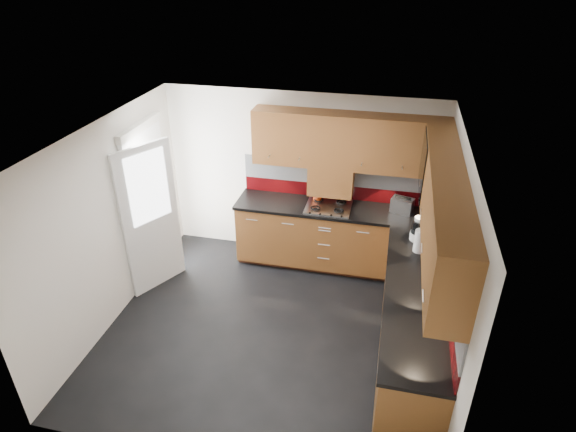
% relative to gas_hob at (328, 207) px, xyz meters
% --- Properties ---
extents(room, '(4.00, 3.80, 2.64)m').
position_rel_gas_hob_xyz_m(room, '(-0.45, -1.47, 0.54)').
color(room, black).
extents(base_cabinets, '(2.70, 3.20, 0.95)m').
position_rel_gas_hob_xyz_m(base_cabinets, '(0.62, -0.75, -0.52)').
color(base_cabinets, brown).
rests_on(base_cabinets, room).
extents(countertop, '(2.72, 3.22, 0.04)m').
position_rel_gas_hob_xyz_m(countertop, '(0.60, -0.77, -0.04)').
color(countertop, black).
rests_on(countertop, base_cabinets).
extents(backsplash, '(2.70, 3.20, 0.54)m').
position_rel_gas_hob_xyz_m(backsplash, '(0.83, -0.54, 0.25)').
color(backsplash, maroon).
rests_on(backsplash, countertop).
extents(upper_cabinets, '(2.50, 3.20, 0.72)m').
position_rel_gas_hob_xyz_m(upper_cabinets, '(0.78, -0.69, 0.88)').
color(upper_cabinets, brown).
rests_on(upper_cabinets, room).
extents(extractor_hood, '(0.60, 0.33, 0.40)m').
position_rel_gas_hob_xyz_m(extractor_hood, '(0.00, 0.17, 0.32)').
color(extractor_hood, brown).
rests_on(extractor_hood, room).
extents(glass_cabinet, '(0.32, 0.80, 0.66)m').
position_rel_gas_hob_xyz_m(glass_cabinet, '(1.26, -0.40, 0.91)').
color(glass_cabinet, black).
rests_on(glass_cabinet, room).
extents(back_door, '(0.42, 1.19, 2.04)m').
position_rel_gas_hob_xyz_m(back_door, '(-2.23, -0.72, 0.08)').
color(back_door, white).
rests_on(back_door, room).
extents(gas_hob, '(0.60, 0.53, 0.05)m').
position_rel_gas_hob_xyz_m(gas_hob, '(0.00, 0.00, 0.00)').
color(gas_hob, silver).
rests_on(gas_hob, countertop).
extents(utensil_pot, '(0.12, 0.12, 0.42)m').
position_rel_gas_hob_xyz_m(utensil_pot, '(-0.18, 0.17, 0.08)').
color(utensil_pot, '#EC4616').
rests_on(utensil_pot, countertop).
extents(toaster, '(0.32, 0.24, 0.20)m').
position_rel_gas_hob_xyz_m(toaster, '(0.96, 0.10, 0.08)').
color(toaster, silver).
rests_on(toaster, countertop).
extents(food_processor, '(0.18, 0.18, 0.31)m').
position_rel_gas_hob_xyz_m(food_processor, '(1.16, -0.57, 0.12)').
color(food_processor, white).
rests_on(food_processor, countertop).
extents(paper_towel, '(0.14, 0.14, 0.27)m').
position_rel_gas_hob_xyz_m(paper_towel, '(1.17, -0.82, 0.12)').
color(paper_towel, white).
rests_on(paper_towel, countertop).
extents(orange_cloth, '(0.15, 0.14, 0.01)m').
position_rel_gas_hob_xyz_m(orange_cloth, '(1.17, -0.39, -0.01)').
color(orange_cloth, '#E15019').
rests_on(orange_cloth, countertop).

